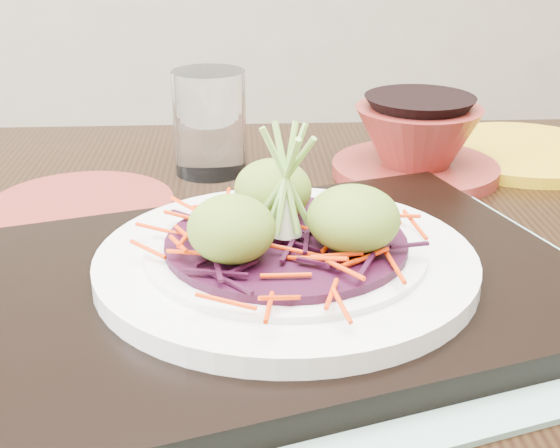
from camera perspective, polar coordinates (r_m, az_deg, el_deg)
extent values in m
cube|color=black|center=(0.62, 2.57, -5.58)|extent=(1.43, 1.07, 0.04)
cube|color=gray|center=(0.57, 0.43, -5.42)|extent=(0.53, 0.44, 0.00)
cube|color=black|center=(0.56, 0.43, -4.40)|extent=(0.46, 0.37, 0.02)
cylinder|color=silver|center=(0.56, 0.44, -2.87)|extent=(0.27, 0.27, 0.01)
cylinder|color=silver|center=(0.55, 0.44, -2.01)|extent=(0.20, 0.20, 0.01)
cylinder|color=black|center=(0.55, 0.44, -1.42)|extent=(0.17, 0.17, 0.01)
ellipsoid|color=olive|center=(0.51, -3.55, -0.40)|extent=(0.06, 0.06, 0.05)
ellipsoid|color=olive|center=(0.53, 5.41, 0.36)|extent=(0.06, 0.06, 0.05)
ellipsoid|color=olive|center=(0.58, -0.50, 2.51)|extent=(0.06, 0.06, 0.05)
cylinder|color=maroon|center=(0.74, -14.30, 1.22)|extent=(0.20, 0.20, 0.01)
cylinder|color=white|center=(0.82, -5.17, 7.41)|extent=(0.10, 0.10, 0.11)
cylinder|color=maroon|center=(0.83, 9.85, 3.97)|extent=(0.20, 0.20, 0.01)
cylinder|color=gold|center=(0.92, 17.34, 5.02)|extent=(0.24, 0.24, 0.01)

